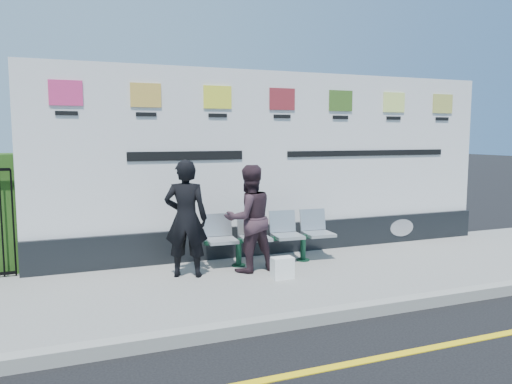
% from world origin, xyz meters
% --- Properties ---
extents(ground, '(80.00, 80.00, 0.00)m').
position_xyz_m(ground, '(0.00, 0.00, 0.00)').
color(ground, black).
extents(pavement, '(14.00, 3.00, 0.12)m').
position_xyz_m(pavement, '(0.00, 2.50, 0.06)').
color(pavement, gray).
rests_on(pavement, ground).
extents(kerb, '(14.00, 0.18, 0.14)m').
position_xyz_m(kerb, '(0.00, 1.00, 0.07)').
color(kerb, gray).
rests_on(kerb, ground).
extents(yellow_line, '(14.00, 0.10, 0.01)m').
position_xyz_m(yellow_line, '(0.00, 0.00, 0.00)').
color(yellow_line, yellow).
rests_on(yellow_line, ground).
extents(billboard, '(8.00, 0.30, 3.00)m').
position_xyz_m(billboard, '(0.50, 3.85, 1.42)').
color(billboard, black).
rests_on(billboard, pavement).
extents(bench, '(2.04, 0.66, 0.43)m').
position_xyz_m(bench, '(0.06, 3.18, 0.34)').
color(bench, '#AFB5B8').
rests_on(bench, pavement).
extents(woman_left, '(0.70, 0.58, 1.64)m').
position_xyz_m(woman_left, '(-1.32, 2.95, 0.94)').
color(woman_left, black).
rests_on(woman_left, pavement).
extents(woman_right, '(0.82, 0.67, 1.55)m').
position_xyz_m(woman_right, '(-0.41, 2.90, 0.89)').
color(woman_right, '#332129').
rests_on(woman_right, pavement).
extents(handbag_brown, '(0.29, 0.18, 0.21)m').
position_xyz_m(handbag_brown, '(-0.20, 3.19, 0.66)').
color(handbag_brown, black).
rests_on(handbag_brown, bench).
extents(carrier_bag_white, '(0.30, 0.18, 0.30)m').
position_xyz_m(carrier_bag_white, '(-0.13, 2.36, 0.27)').
color(carrier_bag_white, white).
rests_on(carrier_bag_white, pavement).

